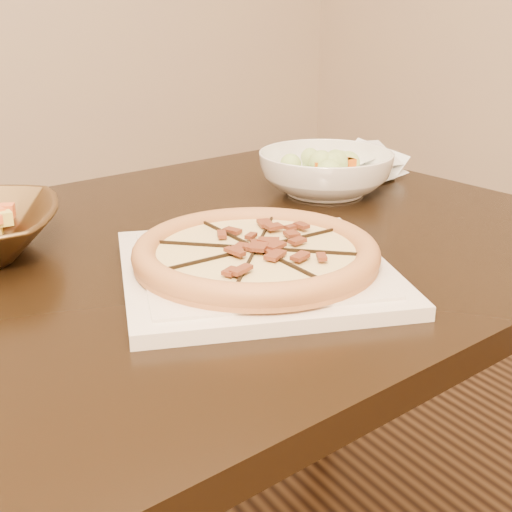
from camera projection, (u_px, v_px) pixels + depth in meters
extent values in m
cube|color=black|center=(142.00, 272.00, 0.99)|extent=(1.48, 1.05, 0.04)
cylinder|color=black|center=(325.00, 319.00, 1.71)|extent=(0.07, 0.07, 0.71)
cube|color=silver|center=(256.00, 271.00, 0.92)|extent=(0.43, 0.43, 0.02)
cube|color=silver|center=(256.00, 263.00, 0.91)|extent=(0.37, 0.37, 0.00)
cylinder|color=#BE6B44|center=(256.00, 257.00, 0.91)|extent=(0.31, 0.31, 0.01)
torus|color=#BE6B44|center=(256.00, 252.00, 0.91)|extent=(0.32, 0.32, 0.03)
cylinder|color=beige|center=(256.00, 252.00, 0.91)|extent=(0.25, 0.25, 0.01)
cube|color=black|center=(256.00, 249.00, 0.90)|extent=(0.02, 0.31, 0.01)
cube|color=black|center=(256.00, 249.00, 0.90)|extent=(0.23, 0.21, 0.01)
cube|color=black|center=(256.00, 249.00, 0.90)|extent=(0.31, 0.02, 0.01)
cube|color=black|center=(256.00, 249.00, 0.90)|extent=(0.21, 0.23, 0.01)
cube|color=brown|center=(270.00, 243.00, 0.92)|extent=(0.02, 0.02, 0.00)
cube|color=brown|center=(282.00, 237.00, 0.94)|extent=(0.03, 0.02, 0.00)
cube|color=brown|center=(285.00, 229.00, 0.97)|extent=(0.03, 0.02, 0.00)
cube|color=brown|center=(263.00, 239.00, 0.93)|extent=(0.03, 0.03, 0.00)
cube|color=brown|center=(259.00, 231.00, 0.96)|extent=(0.03, 0.03, 0.00)
cube|color=brown|center=(246.00, 225.00, 0.99)|extent=(0.02, 0.03, 0.00)
cube|color=brown|center=(245.00, 237.00, 0.94)|extent=(0.02, 0.03, 0.00)
cube|color=brown|center=(227.00, 232.00, 0.96)|extent=(0.02, 0.02, 0.00)
cube|color=brown|center=(203.00, 230.00, 0.97)|extent=(0.02, 0.03, 0.00)
cube|color=brown|center=(224.00, 240.00, 0.93)|extent=(0.02, 0.03, 0.00)
cube|color=brown|center=(199.00, 241.00, 0.92)|extent=(0.03, 0.03, 0.00)
cube|color=brown|center=(234.00, 246.00, 0.91)|extent=(0.03, 0.03, 0.00)
cube|color=brown|center=(211.00, 249.00, 0.90)|extent=(0.03, 0.02, 0.00)
cube|color=brown|center=(191.00, 255.00, 0.87)|extent=(0.03, 0.02, 0.00)
cube|color=brown|center=(232.00, 252.00, 0.88)|extent=(0.02, 0.02, 0.00)
cube|color=brown|center=(219.00, 260.00, 0.86)|extent=(0.03, 0.02, 0.00)
cube|color=brown|center=(216.00, 271.00, 0.83)|extent=(0.03, 0.02, 0.00)
cube|color=brown|center=(245.00, 259.00, 0.86)|extent=(0.03, 0.03, 0.00)
cube|color=brown|center=(252.00, 268.00, 0.83)|extent=(0.03, 0.03, 0.00)
cube|color=brown|center=(259.00, 253.00, 0.88)|extent=(0.02, 0.03, 0.00)
cube|color=brown|center=(273.00, 261.00, 0.86)|extent=(0.02, 0.03, 0.00)
cube|color=brown|center=(296.00, 266.00, 0.84)|extent=(0.02, 0.02, 0.00)
cube|color=brown|center=(276.00, 253.00, 0.88)|extent=(0.02, 0.03, 0.00)
cube|color=brown|center=(300.00, 255.00, 0.87)|extent=(0.02, 0.03, 0.00)
cube|color=brown|center=(327.00, 254.00, 0.88)|extent=(0.03, 0.03, 0.00)
cube|color=brown|center=(289.00, 247.00, 0.90)|extent=(0.03, 0.03, 0.00)
cube|color=brown|center=(311.00, 243.00, 0.91)|extent=(0.03, 0.02, 0.00)
cube|color=brown|center=(327.00, 237.00, 0.94)|extent=(0.03, 0.02, 0.00)
imported|color=white|center=(326.00, 173.00, 1.28)|extent=(0.31, 0.31, 0.08)
sphere|color=#C5E978|center=(327.00, 142.00, 1.26)|extent=(0.04, 0.04, 0.04)
sphere|color=#C5E978|center=(332.00, 140.00, 1.28)|extent=(0.04, 0.04, 0.04)
sphere|color=#C5E978|center=(327.00, 137.00, 1.31)|extent=(0.04, 0.04, 0.04)
sphere|color=#C5E978|center=(324.00, 141.00, 1.28)|extent=(0.04, 0.04, 0.04)
sphere|color=#C5E978|center=(311.00, 139.00, 1.29)|extent=(0.04, 0.04, 0.04)
sphere|color=#C5E978|center=(325.00, 142.00, 1.27)|extent=(0.04, 0.04, 0.04)
sphere|color=#C5E978|center=(312.00, 143.00, 1.26)|extent=(0.04, 0.04, 0.04)
sphere|color=#C5E978|center=(304.00, 145.00, 1.24)|extent=(0.04, 0.04, 0.04)
sphere|color=#C5E978|center=(323.00, 144.00, 1.25)|extent=(0.04, 0.04, 0.04)
sphere|color=#C5E978|center=(326.00, 147.00, 1.23)|extent=(0.04, 0.04, 0.04)
sphere|color=#C5E978|center=(328.00, 143.00, 1.26)|extent=(0.04, 0.04, 0.04)
sphere|color=#C5E978|center=(339.00, 145.00, 1.25)|extent=(0.04, 0.04, 0.04)
sphere|color=#C5E978|center=(355.00, 144.00, 1.25)|extent=(0.04, 0.04, 0.04)
sphere|color=#C5E978|center=(337.00, 142.00, 1.27)|extent=(0.04, 0.04, 0.04)
cube|color=#EA5A06|center=(331.00, 143.00, 1.30)|extent=(0.02, 0.02, 0.01)
cube|color=#EA5A06|center=(306.00, 146.00, 1.28)|extent=(0.02, 0.02, 0.01)
cube|color=#EA5A06|center=(322.00, 152.00, 1.23)|extent=(0.02, 0.02, 0.01)
cube|color=#EA5A06|center=(347.00, 149.00, 1.26)|extent=(0.02, 0.02, 0.01)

